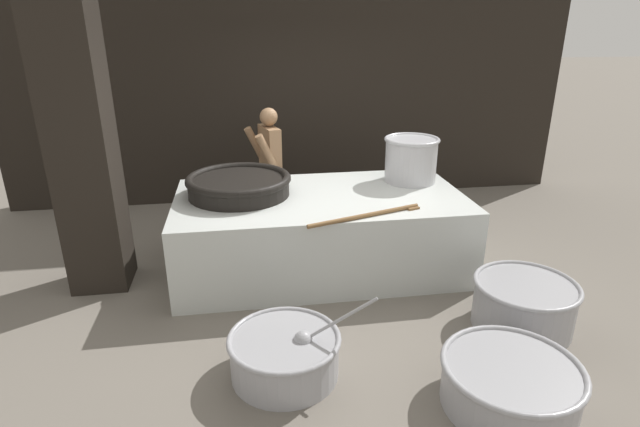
{
  "coord_description": "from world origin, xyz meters",
  "views": [
    {
      "loc": [
        -0.77,
        -4.81,
        2.5
      ],
      "look_at": [
        0.0,
        0.0,
        0.61
      ],
      "focal_mm": 28.0,
      "sensor_mm": 36.0,
      "label": 1
    }
  ],
  "objects_px": {
    "giant_wok_near": "(239,184)",
    "prep_bowl_extra": "(510,382)",
    "cook": "(270,166)",
    "prep_bowl_vegetables": "(285,353)",
    "prep_bowl_meat": "(524,302)",
    "stock_pot": "(411,159)"
  },
  "relations": [
    {
      "from": "giant_wok_near",
      "to": "prep_bowl_extra",
      "type": "height_order",
      "value": "giant_wok_near"
    },
    {
      "from": "cook",
      "to": "prep_bowl_vegetables",
      "type": "xyz_separation_m",
      "value": [
        -0.09,
        -2.85,
        -0.65
      ]
    },
    {
      "from": "giant_wok_near",
      "to": "prep_bowl_meat",
      "type": "distance_m",
      "value": 2.92
    },
    {
      "from": "cook",
      "to": "prep_bowl_extra",
      "type": "distance_m",
      "value": 3.74
    },
    {
      "from": "giant_wok_near",
      "to": "prep_bowl_vegetables",
      "type": "bearing_deg",
      "value": -81.38
    },
    {
      "from": "stock_pot",
      "to": "prep_bowl_meat",
      "type": "height_order",
      "value": "stock_pot"
    },
    {
      "from": "stock_pot",
      "to": "cook",
      "type": "bearing_deg",
      "value": 152.31
    },
    {
      "from": "giant_wok_near",
      "to": "prep_bowl_extra",
      "type": "bearing_deg",
      "value": -53.84
    },
    {
      "from": "giant_wok_near",
      "to": "stock_pot",
      "type": "height_order",
      "value": "stock_pot"
    },
    {
      "from": "giant_wok_near",
      "to": "cook",
      "type": "bearing_deg",
      "value": 68.98
    },
    {
      "from": "prep_bowl_meat",
      "to": "giant_wok_near",
      "type": "bearing_deg",
      "value": 146.79
    },
    {
      "from": "prep_bowl_extra",
      "to": "prep_bowl_vegetables",
      "type": "bearing_deg",
      "value": 159.25
    },
    {
      "from": "prep_bowl_meat",
      "to": "prep_bowl_extra",
      "type": "bearing_deg",
      "value": -124.35
    },
    {
      "from": "stock_pot",
      "to": "prep_bowl_extra",
      "type": "xyz_separation_m",
      "value": [
        -0.12,
        -2.62,
        -0.88
      ]
    },
    {
      "from": "cook",
      "to": "prep_bowl_vegetables",
      "type": "height_order",
      "value": "cook"
    },
    {
      "from": "stock_pot",
      "to": "cook",
      "type": "relative_size",
      "value": 0.39
    },
    {
      "from": "prep_bowl_vegetables",
      "to": "prep_bowl_meat",
      "type": "height_order",
      "value": "prep_bowl_vegetables"
    },
    {
      "from": "cook",
      "to": "prep_bowl_vegetables",
      "type": "distance_m",
      "value": 2.92
    },
    {
      "from": "stock_pot",
      "to": "prep_bowl_vegetables",
      "type": "xyz_separation_m",
      "value": [
        -1.61,
        -2.05,
        -0.89
      ]
    },
    {
      "from": "prep_bowl_vegetables",
      "to": "stock_pot",
      "type": "bearing_deg",
      "value": 51.83
    },
    {
      "from": "stock_pot",
      "to": "prep_bowl_extra",
      "type": "height_order",
      "value": "stock_pot"
    },
    {
      "from": "giant_wok_near",
      "to": "prep_bowl_vegetables",
      "type": "distance_m",
      "value": 2.03
    }
  ]
}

